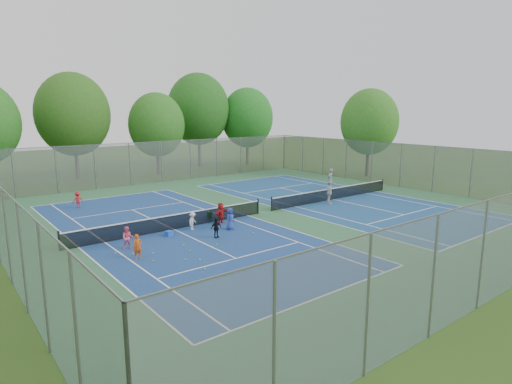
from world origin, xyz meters
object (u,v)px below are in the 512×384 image
at_px(ball_hopper, 209,216).
at_px(instructor, 330,179).
at_px(net_right, 333,194).
at_px(ball_crate, 169,234).
at_px(net_left, 174,222).

height_order(ball_hopper, instructor, instructor).
xyz_separation_m(net_right, instructor, (2.87, 2.97, 0.50)).
bearing_deg(ball_crate, ball_hopper, 25.50).
distance_m(net_right, ball_crate, 14.88).
distance_m(net_left, instructor, 17.14).
relative_size(ball_crate, instructor, 0.19).
bearing_deg(net_right, net_left, 180.00).
height_order(ball_crate, ball_hopper, ball_hopper).
distance_m(ball_crate, instructor, 18.17).
height_order(net_left, ball_crate, net_left).
bearing_deg(net_left, net_right, 0.00).
height_order(net_left, instructor, instructor).
height_order(net_right, ball_hopper, net_right).
height_order(ball_crate, instructor, instructor).
xyz_separation_m(net_left, instructor, (16.87, 2.97, 0.50)).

